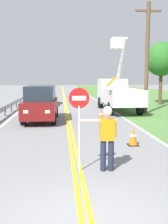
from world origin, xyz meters
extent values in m
cube|color=yellow|center=(-0.09, 20.00, 0.01)|extent=(0.11, 110.00, 0.01)
cube|color=yellow|center=(0.09, 20.00, 0.01)|extent=(0.11, 110.00, 0.01)
cube|color=silver|center=(3.60, 20.00, 0.01)|extent=(0.12, 110.00, 0.01)
cube|color=silver|center=(-3.60, 20.00, 0.01)|extent=(0.12, 110.00, 0.01)
cylinder|color=#1E2338|center=(0.94, 2.76, 0.44)|extent=(0.16, 0.16, 0.88)
cylinder|color=#1E2338|center=(0.72, 2.77, 0.44)|extent=(0.16, 0.16, 0.88)
cube|color=orange|center=(0.83, 2.77, 1.18)|extent=(0.41, 0.25, 0.60)
cylinder|color=beige|center=(0.33, 2.79, 1.43)|extent=(0.60, 0.11, 0.09)
cylinder|color=beige|center=(1.07, 2.76, 1.21)|extent=(0.09, 0.09, 0.48)
sphere|color=beige|center=(0.83, 2.77, 1.65)|extent=(0.22, 0.22, 0.22)
sphere|color=white|center=(0.83, 2.77, 1.70)|extent=(0.25, 0.25, 0.25)
cylinder|color=silver|center=(0.05, 2.80, 0.92)|extent=(0.04, 0.04, 1.85)
cylinder|color=#B71414|center=(0.05, 2.80, 2.05)|extent=(0.56, 0.03, 0.56)
cube|color=white|center=(0.05, 2.78, 2.05)|extent=(0.38, 0.01, 0.12)
cube|color=silver|center=(3.98, 14.29, 1.21)|extent=(2.35, 4.62, 1.10)
cube|color=silver|center=(3.95, 17.74, 1.46)|extent=(2.22, 2.12, 2.00)
cube|color=#1E2833|center=(3.93, 18.77, 1.76)|extent=(1.98, 0.08, 0.90)
cylinder|color=silver|center=(3.99, 13.37, 1.88)|extent=(0.56, 0.56, 0.24)
cylinder|color=silver|center=(3.98, 14.73, 3.61)|extent=(0.27, 2.91, 3.36)
cube|color=white|center=(3.96, 16.09, 5.21)|extent=(0.91, 0.91, 0.80)
cube|color=orange|center=(2.82, 12.47, 2.31)|extent=(0.60, 0.81, 0.59)
cylinder|color=black|center=(2.92, 17.53, 0.46)|extent=(0.33, 0.92, 0.92)
cylinder|color=black|center=(4.98, 17.55, 0.46)|extent=(0.33, 0.92, 0.92)
cylinder|color=black|center=(2.96, 13.24, 0.46)|extent=(0.33, 0.92, 0.92)
cylinder|color=black|center=(5.02, 13.26, 0.46)|extent=(0.33, 0.92, 0.92)
cube|color=maroon|center=(-1.63, 11.46, 0.80)|extent=(1.94, 4.64, 0.92)
cube|color=#1E2833|center=(-1.63, 11.46, 1.68)|extent=(1.68, 2.89, 0.84)
cube|color=#EAEACC|center=(-1.13, 9.17, 0.85)|extent=(0.24, 0.07, 0.16)
cube|color=#EAEACC|center=(-2.23, 9.20, 0.85)|extent=(0.24, 0.07, 0.16)
cylinder|color=black|center=(-0.84, 10.02, 0.34)|extent=(0.29, 0.69, 0.68)
cylinder|color=black|center=(-2.48, 10.06, 0.34)|extent=(0.29, 0.69, 0.68)
cylinder|color=black|center=(-0.78, 12.87, 0.34)|extent=(0.29, 0.69, 0.68)
cylinder|color=black|center=(-2.42, 12.91, 0.34)|extent=(0.29, 0.69, 0.68)
cube|color=silver|center=(-1.94, 20.56, 0.70)|extent=(1.97, 4.16, 0.72)
cube|color=#1E2833|center=(-1.93, 20.81, 1.38)|extent=(1.67, 1.77, 0.64)
cube|color=#EAEACC|center=(-1.45, 18.51, 0.75)|extent=(0.24, 0.07, 0.16)
cube|color=#EAEACC|center=(-2.55, 18.55, 0.75)|extent=(0.24, 0.07, 0.16)
cylinder|color=black|center=(-1.16, 19.26, 0.34)|extent=(0.30, 0.69, 0.68)
cylinder|color=black|center=(-2.80, 19.31, 0.34)|extent=(0.30, 0.69, 0.68)
cylinder|color=black|center=(-1.08, 21.80, 0.34)|extent=(0.30, 0.69, 0.68)
cylinder|color=black|center=(-2.72, 21.86, 0.34)|extent=(0.30, 0.69, 0.68)
cylinder|color=brown|center=(5.68, 14.03, 3.87)|extent=(0.28, 0.28, 7.75)
cube|color=brown|center=(5.68, 14.03, 7.15)|extent=(1.80, 0.14, 0.14)
cone|color=orange|center=(2.32, 5.38, 0.35)|extent=(0.36, 0.36, 0.70)
cylinder|color=white|center=(2.32, 5.38, 0.39)|extent=(0.25, 0.25, 0.08)
cube|color=black|center=(2.32, 5.38, 0.01)|extent=(0.40, 0.40, 0.03)
cone|color=orange|center=(1.91, 8.56, 0.35)|extent=(0.36, 0.36, 0.70)
cylinder|color=white|center=(1.91, 8.56, 0.39)|extent=(0.25, 0.25, 0.08)
cube|color=black|center=(1.91, 8.56, 0.01)|extent=(0.40, 0.40, 0.03)
cone|color=orange|center=(1.99, 11.20, 0.35)|extent=(0.36, 0.36, 0.70)
cylinder|color=white|center=(1.99, 11.20, 0.39)|extent=(0.25, 0.25, 0.08)
cube|color=black|center=(1.99, 11.20, 0.01)|extent=(0.40, 0.40, 0.03)
cube|color=#9EA0A3|center=(-4.20, 14.77, 0.55)|extent=(0.06, 32.00, 0.32)
cube|color=#4C4C51|center=(-4.20, 13.62, 0.28)|extent=(0.10, 0.10, 0.55)
cube|color=#4C4C51|center=(-4.20, 15.91, 0.28)|extent=(0.10, 0.10, 0.55)
cube|color=#4C4C51|center=(-4.20, 18.20, 0.28)|extent=(0.10, 0.10, 0.55)
cube|color=#4C4C51|center=(-4.20, 20.48, 0.28)|extent=(0.10, 0.10, 0.55)
cube|color=#4C4C51|center=(-4.20, 22.77, 0.28)|extent=(0.10, 0.10, 0.55)
cube|color=#4C4C51|center=(-4.20, 25.05, 0.28)|extent=(0.10, 0.10, 0.55)
cube|color=#4C4C51|center=(-4.20, 27.34, 0.28)|extent=(0.10, 0.10, 0.55)
cube|color=#4C4C51|center=(-4.20, 29.62, 0.28)|extent=(0.10, 0.10, 0.55)
cylinder|color=brown|center=(9.10, 20.02, 1.50)|extent=(0.32, 0.32, 3.00)
ellipsoid|color=#286623|center=(9.10, 20.02, 4.30)|extent=(3.00, 3.00, 3.20)
camera|label=1|loc=(-0.45, -4.18, 2.62)|focal=41.67mm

